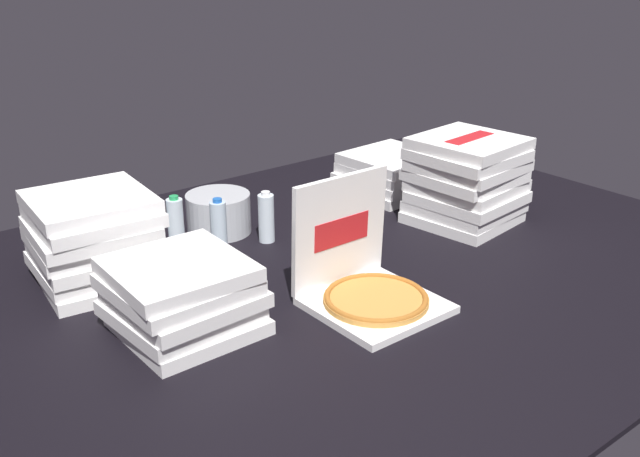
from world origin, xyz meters
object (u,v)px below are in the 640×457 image
at_px(open_pizza_box, 366,281).
at_px(pizza_stack_center_far, 94,240).
at_px(water_bottle_3, 176,222).
at_px(water_bottle_0, 154,223).
at_px(pizza_stack_right_near, 466,181).
at_px(ice_bucket, 219,213).
at_px(water_bottle_2, 219,225).
at_px(pizza_stack_center_near, 390,173).
at_px(water_bottle_1, 266,218).
at_px(pizza_stack_left_mid, 182,297).

xyz_separation_m(open_pizza_box, pizza_stack_center_far, (-0.65, 0.74, 0.08)).
height_order(pizza_stack_center_far, water_bottle_3, pizza_stack_center_far).
bearing_deg(water_bottle_0, pizza_stack_center_far, -153.21).
height_order(pizza_stack_right_near, ice_bucket, pizza_stack_right_near).
height_order(pizza_stack_right_near, water_bottle_2, pizza_stack_right_near).
bearing_deg(pizza_stack_center_far, pizza_stack_center_near, 1.94).
distance_m(ice_bucket, water_bottle_0, 0.29).
distance_m(water_bottle_0, water_bottle_3, 0.09).
relative_size(pizza_stack_right_near, pizza_stack_center_far, 1.01).
distance_m(pizza_stack_right_near, pizza_stack_center_far, 1.57).
xyz_separation_m(water_bottle_1, water_bottle_3, (-0.31, 0.19, 0.00)).
bearing_deg(water_bottle_0, pizza_stack_center_near, -4.91).
distance_m(water_bottle_2, water_bottle_3, 0.18).
height_order(pizza_stack_center_near, water_bottle_3, water_bottle_3).
height_order(pizza_stack_left_mid, water_bottle_1, pizza_stack_left_mid).
bearing_deg(open_pizza_box, water_bottle_1, 85.92).
xyz_separation_m(ice_bucket, water_bottle_1, (0.10, -0.21, 0.02)).
distance_m(open_pizza_box, water_bottle_2, 0.73).
distance_m(pizza_stack_right_near, water_bottle_2, 1.09).
bearing_deg(water_bottle_2, water_bottle_1, -14.77).
xyz_separation_m(pizza_stack_right_near, pizza_stack_center_near, (0.02, 0.49, -0.10)).
relative_size(pizza_stack_center_far, water_bottle_0, 2.15).
bearing_deg(water_bottle_1, pizza_stack_center_far, 173.63).
xyz_separation_m(ice_bucket, water_bottle_0, (-0.29, 0.03, 0.02)).
bearing_deg(open_pizza_box, pizza_stack_center_near, 42.02).
distance_m(water_bottle_0, water_bottle_1, 0.45).
bearing_deg(ice_bucket, open_pizza_box, -86.44).
distance_m(ice_bucket, water_bottle_2, 0.18).
relative_size(pizza_stack_center_far, water_bottle_3, 2.15).
bearing_deg(water_bottle_3, pizza_stack_left_mid, -116.68).
bearing_deg(pizza_stack_right_near, open_pizza_box, -160.86).
distance_m(pizza_stack_left_mid, ice_bucket, 0.83).
xyz_separation_m(water_bottle_0, water_bottle_2, (0.19, -0.18, 0.00)).
distance_m(pizza_stack_center_far, water_bottle_1, 0.71).
height_order(open_pizza_box, water_bottle_2, open_pizza_box).
bearing_deg(ice_bucket, pizza_stack_right_near, -32.35).
xyz_separation_m(water_bottle_0, water_bottle_1, (0.39, -0.23, 0.00)).
xyz_separation_m(pizza_stack_right_near, water_bottle_1, (-0.81, 0.36, -0.09)).
relative_size(pizza_stack_center_near, water_bottle_3, 2.07).
bearing_deg(water_bottle_3, water_bottle_0, 147.66).
xyz_separation_m(pizza_stack_right_near, pizza_stack_center_far, (-1.51, 0.44, -0.02)).
distance_m(pizza_stack_right_near, water_bottle_3, 1.25).
relative_size(pizza_stack_center_near, water_bottle_0, 2.07).
relative_size(pizza_stack_left_mid, water_bottle_1, 2.02).
distance_m(pizza_stack_left_mid, water_bottle_3, 0.69).
height_order(pizza_stack_left_mid, ice_bucket, pizza_stack_left_mid).
relative_size(ice_bucket, water_bottle_0, 1.25).
distance_m(open_pizza_box, pizza_stack_center_far, 0.99).
relative_size(open_pizza_box, water_bottle_2, 1.98).
height_order(water_bottle_0, water_bottle_3, same).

